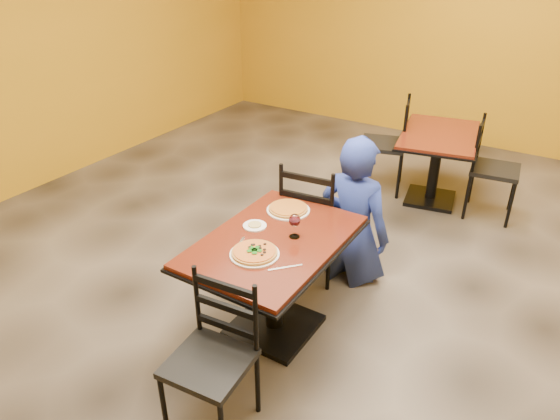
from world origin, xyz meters
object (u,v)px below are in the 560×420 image
Objects in this scene: plate_far at (288,210)px; side_plate at (255,226)px; table_second at (437,152)px; pizza_main at (254,252)px; chair_main_far at (315,217)px; table_main at (274,264)px; pizza_far at (288,208)px; plate_main at (255,254)px; chair_second_right at (495,170)px; diner at (355,209)px; chair_main_near at (209,364)px; chair_second_left at (383,145)px; wine_glass at (295,225)px.

plate_far and side_plate have the same top height.
table_second is 4.26× the size of pizza_main.
plate_far is (-0.00, -0.41, 0.25)m from chair_main_far.
table_second is (0.32, 2.56, -0.01)m from table_main.
table_main and table_second have the same top height.
table_second is 4.33× the size of pizza_far.
table_second is 3.91× the size of plate_main.
pizza_far reaches higher than plate_main.
plate_far is at bearing 75.93° from side_plate.
chair_main_far reaches higher than table_second.
chair_second_right is 1.80m from diner.
plate_far is at bearing 96.57° from chair_main_near.
chair_main_near is at bearing -78.31° from plate_far.
chair_second_left is (-0.39, 3.42, 0.05)m from chair_main_near.
table_second is 1.65m from diner.
chair_main_near is 3.24× the size of pizza_main.
table_second is at bearing 78.54° from plate_far.
table_second is 2.24m from pizza_far.
chair_second_left is 3.64× the size of pizza_far.
table_main is 0.45m from pizza_far.
chair_main_far is 0.98× the size of chair_second_left.
chair_main_far reaches higher than chair_main_near.
chair_main_near is 1.03m from side_plate.
pizza_far reaches higher than side_plate.
chair_main_far is at bearing 89.53° from pizza_far.
table_main is 1.21× the size of chair_second_left.
chair_second_left is at bearing 180.00° from table_second.
chair_second_left is (-0.25, 2.56, -0.05)m from table_main.
chair_main_far is 1.77m from chair_second_left.
plate_far reaches higher than table_main.
chair_main_far is (-0.11, 0.79, -0.06)m from table_main.
wine_glass is at bearing -95.20° from table_second.
chair_main_near reaches higher than plate_main.
plate_main is at bearing -55.72° from side_plate.
pizza_main is 0.34m from wine_glass.
side_plate is at bearing 149.33° from chair_second_right.
chair_second_right reaches higher than wine_glass.
chair_main_far is 1.03× the size of chair_second_right.
pizza_main is at bearing -90.02° from table_main.
pizza_far is (-0.29, -0.54, 0.17)m from diner.
pizza_far reaches higher than table_main.
chair_second_left is 1.70m from diner.
pizza_main is (-0.00, -0.22, 0.21)m from table_main.
chair_main_near reaches higher than table_main.
chair_main_near is at bearing -93.10° from table_second.
table_main is 0.80m from chair_main_far.
pizza_far reaches higher than table_second.
chair_second_left is at bearing 83.10° from chair_second_right.
chair_main_near is 5.75× the size of side_plate.
plate_main is 0.35m from side_plate.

